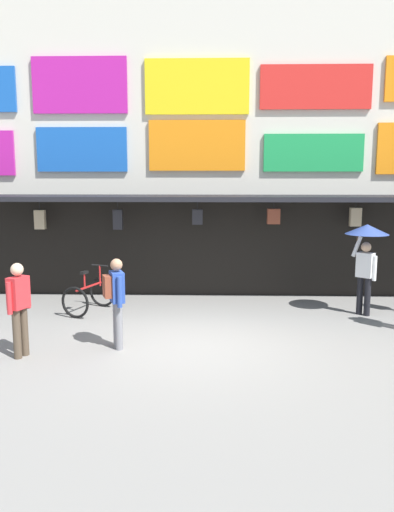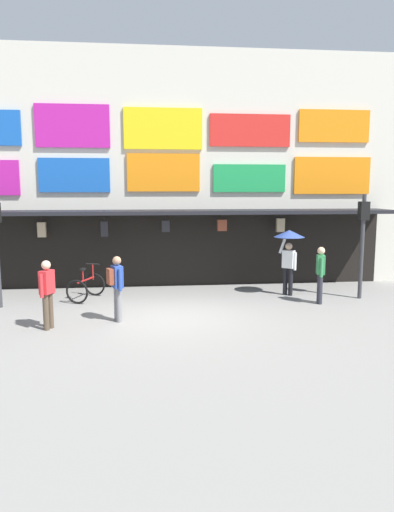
# 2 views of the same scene
# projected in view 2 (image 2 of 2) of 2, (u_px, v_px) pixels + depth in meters

# --- Properties ---
(ground_plane) EXTENTS (80.00, 80.00, 0.00)m
(ground_plane) POSITION_uv_depth(u_px,v_px,m) (170.00, 317.00, 12.29)
(ground_plane) COLOR gray
(shopfront) EXTENTS (18.00, 2.60, 8.00)m
(shopfront) POSITION_uv_depth(u_px,v_px,m) (163.00, 171.00, 16.22)
(shopfront) COLOR beige
(shopfront) RESTS_ON ground
(traffic_light_far) EXTENTS (0.29, 0.33, 3.20)m
(traffic_light_far) POSITION_uv_depth(u_px,v_px,m) (363.00, 229.00, 14.05)
(traffic_light_far) COLOR #38383D
(traffic_light_far) RESTS_ON ground
(bicycle_parked) EXTENTS (1.09, 1.34, 1.05)m
(bicycle_parked) POSITION_uv_depth(u_px,v_px,m) (86.00, 287.00, 14.13)
(bicycle_parked) COLOR black
(bicycle_parked) RESTS_ON ground
(pedestrian_in_blue) EXTENTS (0.34, 0.50, 1.68)m
(pedestrian_in_blue) POSITION_uv_depth(u_px,v_px,m) (47.00, 291.00, 11.07)
(pedestrian_in_blue) COLOR brown
(pedestrian_in_blue) RESTS_ON ground
(pedestrian_in_green) EXTENTS (0.30, 0.52, 1.68)m
(pedestrian_in_green) POSITION_uv_depth(u_px,v_px,m) (320.00, 272.00, 13.59)
(pedestrian_in_green) COLOR #2D2D38
(pedestrian_in_green) RESTS_ON ground
(pedestrian_in_black) EXTENTS (0.44, 0.50, 1.68)m
(pedestrian_in_black) POSITION_uv_depth(u_px,v_px,m) (116.00, 284.00, 11.72)
(pedestrian_in_black) COLOR gray
(pedestrian_in_black) RESTS_ON ground
(pedestrian_with_umbrella) EXTENTS (0.96, 0.96, 2.08)m
(pedestrian_with_umbrella) POSITION_uv_depth(u_px,v_px,m) (289.00, 244.00, 14.54)
(pedestrian_with_umbrella) COLOR black
(pedestrian_with_umbrella) RESTS_ON ground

